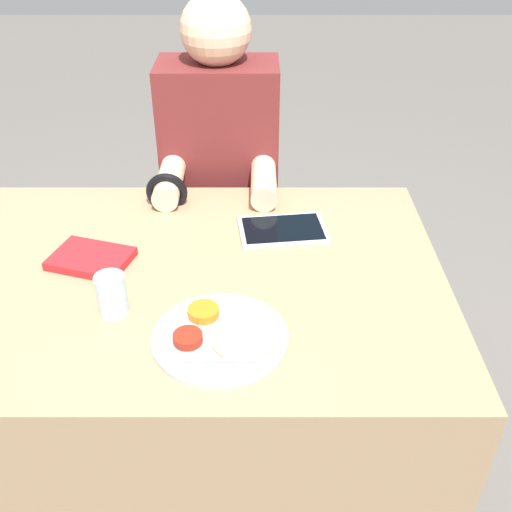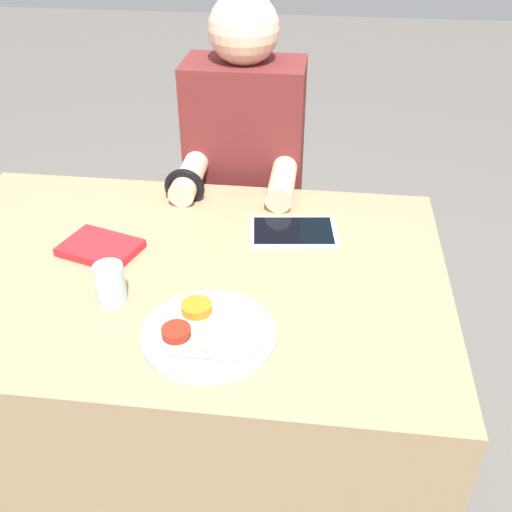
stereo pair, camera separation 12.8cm
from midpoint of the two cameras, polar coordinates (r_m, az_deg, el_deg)
The scene contains 7 objects.
ground_plane at distance 1.90m, azimuth -3.89°, elevation -20.10°, with size 12.00×12.00×0.00m, color #605B56.
dining_table at distance 1.61m, azimuth -4.41°, elevation -12.22°, with size 1.22×0.82×0.75m.
thali_tray at distance 1.17m, azimuth -1.40°, elevation -7.43°, with size 0.26×0.26×0.03m.
red_notebook at distance 1.43m, azimuth -12.14°, elevation 0.63°, with size 0.20×0.17×0.02m.
tablet_device at distance 1.48m, azimuth 6.05°, elevation 2.24°, with size 0.23×0.17×0.01m.
person_diner at distance 1.91m, azimuth 0.91°, elevation 4.44°, with size 0.35×0.41×1.24m.
drinking_glass at distance 1.25m, azimuth -10.89°, elevation -2.71°, with size 0.06×0.06×0.09m.
Camera 2 is at (0.32, -1.07, 1.54)m, focal length 42.00 mm.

